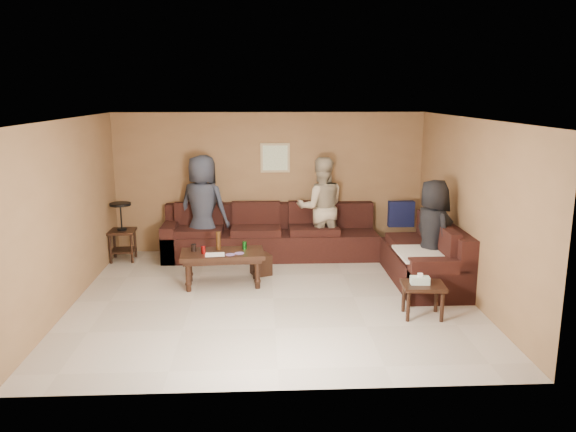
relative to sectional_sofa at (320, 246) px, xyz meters
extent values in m
plane|color=#BBB09E|center=(-0.81, -1.52, -0.33)|extent=(5.50, 5.50, 0.00)
cube|color=silver|center=(-0.81, -1.52, 2.12)|extent=(5.50, 5.00, 0.10)
cube|color=olive|center=(-0.81, 0.98, 0.92)|extent=(5.50, 0.10, 2.50)
cube|color=olive|center=(-0.81, -4.02, 0.92)|extent=(5.50, 0.10, 2.50)
cube|color=olive|center=(-3.56, -1.52, 0.92)|extent=(0.10, 5.00, 2.50)
cube|color=olive|center=(1.94, -1.52, 0.92)|extent=(0.10, 5.00, 2.50)
cube|color=black|center=(-0.81, 0.53, -0.10)|extent=(3.70, 0.90, 0.45)
cube|color=black|center=(-0.81, 0.86, 0.35)|extent=(3.70, 0.24, 0.45)
cube|color=black|center=(-2.54, 0.53, -0.01)|extent=(0.24, 0.90, 0.63)
cube|color=black|center=(1.49, -0.92, -0.10)|extent=(0.90, 2.00, 0.45)
cube|color=black|center=(1.82, -0.92, 0.35)|extent=(0.24, 2.00, 0.45)
cube|color=black|center=(1.49, -1.80, -0.01)|extent=(0.90, 0.24, 0.63)
cube|color=#13173E|center=(1.49, 0.53, 0.42)|extent=(0.45, 0.14, 0.45)
cube|color=beige|center=(1.49, -1.37, 0.25)|extent=(1.00, 0.85, 0.04)
cube|color=black|center=(-1.55, -0.90, 0.16)|extent=(1.27, 0.71, 0.07)
cube|color=black|center=(-1.55, -0.90, 0.09)|extent=(1.18, 0.61, 0.06)
cylinder|color=black|center=(-2.04, -1.17, -0.10)|extent=(0.08, 0.08, 0.45)
cylinder|color=black|center=(-1.04, -1.09, -0.10)|extent=(0.08, 0.08, 0.45)
cylinder|color=black|center=(-2.07, -0.72, -0.10)|extent=(0.08, 0.08, 0.45)
cylinder|color=black|center=(-1.07, -0.64, -0.10)|extent=(0.08, 0.08, 0.45)
cylinder|color=maroon|center=(-1.83, -0.98, 0.25)|extent=(0.07, 0.07, 0.12)
cylinder|color=#167D20|center=(-1.23, -0.77, 0.25)|extent=(0.07, 0.07, 0.12)
cylinder|color=#3E230E|center=(-1.62, -0.78, 0.33)|extent=(0.07, 0.07, 0.28)
cylinder|color=black|center=(-1.99, -0.85, 0.24)|extent=(0.08, 0.08, 0.11)
cube|color=white|center=(-1.66, -1.05, 0.19)|extent=(0.30, 0.24, 0.00)
cylinder|color=#BB4284|center=(-1.43, -1.06, 0.19)|extent=(0.14, 0.14, 0.01)
cylinder|color=#BB4284|center=(-1.30, -1.00, 0.19)|extent=(0.14, 0.14, 0.01)
cube|color=black|center=(-3.36, 0.45, 0.19)|extent=(0.46, 0.46, 0.04)
cube|color=black|center=(-3.36, 0.45, -0.15)|extent=(0.41, 0.41, 0.03)
cylinder|color=black|center=(-3.52, 0.27, -0.07)|extent=(0.04, 0.04, 0.51)
cylinder|color=black|center=(-3.17, 0.29, -0.07)|extent=(0.04, 0.04, 0.51)
cylinder|color=black|center=(-3.54, 0.62, -0.07)|extent=(0.04, 0.04, 0.51)
cylinder|color=black|center=(-3.19, 0.64, -0.07)|extent=(0.04, 0.04, 0.51)
cylinder|color=black|center=(-3.36, 0.45, 0.22)|extent=(0.16, 0.16, 0.03)
cylinder|color=black|center=(-3.36, 0.45, 0.45)|extent=(0.03, 0.03, 0.42)
cylinder|color=black|center=(-3.36, 0.45, 0.66)|extent=(0.35, 0.35, 0.04)
cube|color=black|center=(1.10, -2.26, 0.09)|extent=(0.57, 0.48, 0.05)
cylinder|color=black|center=(0.87, -2.40, -0.12)|extent=(0.05, 0.05, 0.42)
cylinder|color=black|center=(1.30, -2.44, -0.12)|extent=(0.05, 0.05, 0.42)
cylinder|color=black|center=(0.90, -2.08, -0.12)|extent=(0.05, 0.05, 0.42)
cylinder|color=black|center=(1.32, -2.11, -0.12)|extent=(0.05, 0.05, 0.42)
cube|color=white|center=(1.05, -2.26, 0.17)|extent=(0.25, 0.14, 0.10)
cube|color=white|center=(1.05, -2.26, 0.24)|extent=(0.06, 0.04, 0.05)
cube|color=black|center=(-0.98, -0.44, -0.16)|extent=(0.36, 0.36, 0.33)
cube|color=tan|center=(-0.71, 0.96, 1.37)|extent=(0.52, 0.03, 0.52)
cube|color=white|center=(-0.71, 0.95, 1.37)|extent=(0.44, 0.01, 0.44)
imported|color=#2C303D|center=(-1.97, 0.50, 0.58)|extent=(1.04, 0.88, 1.81)
imported|color=tan|center=(0.07, 0.52, 0.55)|extent=(0.88, 0.70, 1.76)
imported|color=black|center=(1.55, -1.08, 0.48)|extent=(0.70, 0.89, 1.61)
camera|label=1|loc=(-0.97, -8.99, 2.52)|focal=35.00mm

